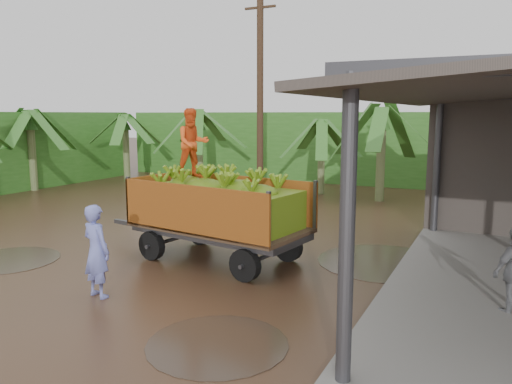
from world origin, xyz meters
TOP-DOWN VIEW (x-y plane):
  - ground at (0.00, 0.00)m, footprint 100.00×100.00m
  - hedge_north at (-2.00, 16.00)m, footprint 22.00×3.00m
  - banana_trailer at (0.98, 0.47)m, footprint 5.96×2.65m
  - man_blue at (0.12, -2.65)m, footprint 0.74×0.56m
  - utility_pole at (-1.10, 7.10)m, footprint 1.20×0.24m
  - banana_plants at (-4.68, 6.59)m, footprint 24.42×20.48m

SIDE VIEW (x-z plane):
  - ground at x=0.00m, z-range 0.00..0.00m
  - man_blue at x=0.12m, z-range 0.00..1.81m
  - banana_trailer at x=0.98m, z-range -0.52..3.12m
  - hedge_north at x=-2.00m, z-range 0.00..3.60m
  - banana_plants at x=-4.68m, z-range -0.21..3.99m
  - utility_pole at x=-1.10m, z-range 0.06..7.90m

